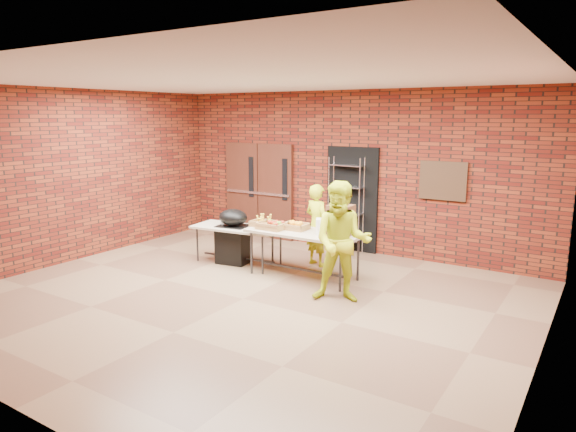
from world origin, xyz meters
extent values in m
cube|color=brown|center=(0.00, 0.00, -0.02)|extent=(8.00, 7.00, 0.04)
cube|color=silver|center=(0.00, 0.00, 3.22)|extent=(8.00, 7.00, 0.04)
cube|color=maroon|center=(0.00, 3.52, 1.60)|extent=(8.00, 0.04, 3.20)
cube|color=maroon|center=(-4.02, 0.00, 1.60)|extent=(0.04, 7.00, 3.20)
cube|color=maroon|center=(4.02, 0.00, 1.60)|extent=(0.04, 7.00, 3.20)
cube|color=#451E13|center=(-2.65, 3.44, 1.05)|extent=(0.88, 0.08, 2.10)
cube|color=#451E13|center=(-1.75, 3.44, 1.05)|extent=(0.88, 0.08, 2.10)
cube|color=black|center=(-2.37, 3.39, 1.35)|extent=(0.12, 0.02, 0.90)
cube|color=black|center=(-1.47, 3.39, 1.35)|extent=(0.12, 0.02, 0.90)
cube|color=silver|center=(-2.20, 3.38, 1.00)|extent=(1.70, 0.04, 0.05)
cube|color=black|center=(0.10, 3.46, 1.05)|extent=(1.10, 0.06, 2.10)
cube|color=#412A1A|center=(1.90, 3.45, 1.55)|extent=(0.85, 0.04, 0.70)
cube|color=tan|center=(-1.23, 1.44, 0.68)|extent=(1.76, 0.89, 0.04)
cube|color=#303035|center=(-1.23, 1.44, 0.11)|extent=(1.50, 0.21, 0.03)
cylinder|color=#303035|center=(-1.98, 1.73, 0.33)|extent=(0.03, 0.03, 0.66)
cylinder|color=#303035|center=(-0.47, 1.73, 0.33)|extent=(0.03, 0.03, 0.66)
cylinder|color=#303035|center=(-1.98, 1.16, 0.33)|extent=(0.03, 0.03, 0.66)
cylinder|color=#303035|center=(-0.47, 1.16, 0.33)|extent=(0.03, 0.03, 0.66)
cube|color=tan|center=(0.21, 1.40, 0.77)|extent=(1.94, 0.83, 0.04)
cube|color=#303035|center=(0.21, 1.40, 0.13)|extent=(1.72, 0.06, 0.03)
cylinder|color=#303035|center=(-0.65, 1.72, 0.38)|extent=(0.04, 0.04, 0.75)
cylinder|color=#303035|center=(1.07, 1.72, 0.38)|extent=(0.04, 0.04, 0.75)
cylinder|color=#303035|center=(-0.65, 1.08, 0.38)|extent=(0.04, 0.04, 0.75)
cylinder|color=#303035|center=(1.07, 1.08, 0.38)|extent=(0.04, 0.04, 0.75)
cube|color=#AF7A46|center=(-0.60, 1.37, 0.83)|extent=(0.41, 0.32, 0.06)
cube|color=#AF7A46|center=(0.00, 1.47, 0.83)|extent=(0.43, 0.33, 0.07)
cube|color=#AF7A46|center=(-0.35, 1.28, 0.83)|extent=(0.47, 0.36, 0.07)
cylinder|color=#144D22|center=(-0.59, 1.45, 0.70)|extent=(0.41, 0.41, 0.02)
cube|color=white|center=(-1.51, 1.47, 0.73)|extent=(0.19, 0.13, 0.06)
cube|color=brown|center=(0.83, 1.52, 1.04)|extent=(0.38, 0.34, 0.49)
cylinder|color=white|center=(0.58, 1.28, 0.92)|extent=(0.08, 0.08, 0.25)
cylinder|color=white|center=(0.56, 1.28, 0.93)|extent=(0.09, 0.09, 0.27)
cylinder|color=white|center=(0.51, 1.38, 0.93)|extent=(0.09, 0.09, 0.27)
cube|color=black|center=(-1.33, 1.44, 0.36)|extent=(0.62, 0.54, 0.71)
ellipsoid|color=black|center=(-1.33, 1.44, 0.86)|extent=(0.62, 0.55, 0.30)
imported|color=#C3D517|center=(0.04, 2.15, 0.75)|extent=(0.63, 0.51, 1.50)
imported|color=#C3D517|center=(1.26, 0.74, 0.89)|extent=(1.06, 0.95, 1.79)
camera|label=1|loc=(4.52, -5.79, 2.71)|focal=32.00mm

